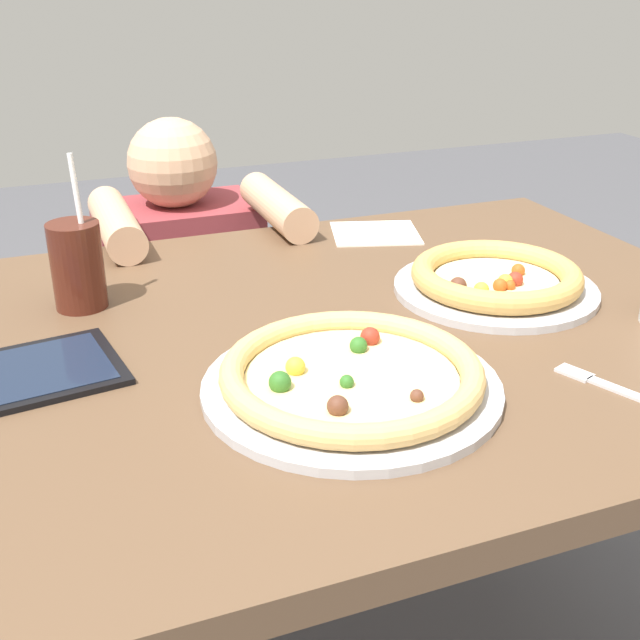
{
  "coord_description": "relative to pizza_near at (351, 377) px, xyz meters",
  "views": [
    {
      "loc": [
        -0.41,
        -0.95,
        1.23
      ],
      "look_at": [
        -0.06,
        -0.03,
        0.78
      ],
      "focal_mm": 44.9,
      "sensor_mm": 36.0,
      "label": 1
    }
  ],
  "objects": [
    {
      "name": "dining_table",
      "position": [
        0.07,
        0.18,
        -0.13
      ],
      "size": [
        1.24,
        0.95,
        0.75
      ],
      "color": "brown",
      "rests_on": "ground"
    },
    {
      "name": "pizza_near",
      "position": [
        0.0,
        0.0,
        0.0
      ],
      "size": [
        0.36,
        0.36,
        0.04
      ],
      "color": "#B7B7BC",
      "rests_on": "dining_table"
    },
    {
      "name": "diner_seated",
      "position": [
        -0.02,
        0.89,
        -0.33
      ],
      "size": [
        0.38,
        0.51,
        0.93
      ],
      "color": "#333847",
      "rests_on": "ground"
    },
    {
      "name": "paper_napkin",
      "position": [
        0.28,
        0.54,
        -0.02
      ],
      "size": [
        0.19,
        0.18,
        0.0
      ],
      "primitive_type": "cube",
      "rotation": [
        0.0,
        0.0,
        -0.29
      ],
      "color": "white",
      "rests_on": "dining_table"
    },
    {
      "name": "drink_cup_colored",
      "position": [
        -0.27,
        0.38,
        0.05
      ],
      "size": [
        0.08,
        0.08,
        0.23
      ],
      "color": "#4C1E14",
      "rests_on": "dining_table"
    },
    {
      "name": "pizza_far",
      "position": [
        0.33,
        0.21,
        0.0
      ],
      "size": [
        0.32,
        0.32,
        0.05
      ],
      "color": "#B7B7BC",
      "rests_on": "dining_table"
    },
    {
      "name": "tablet",
      "position": [
        -0.37,
        0.18,
        -0.02
      ],
      "size": [
        0.26,
        0.2,
        0.01
      ],
      "color": "black",
      "rests_on": "dining_table"
    },
    {
      "name": "fork",
      "position": [
        0.3,
        -0.12,
        -0.02
      ],
      "size": [
        0.09,
        0.19,
        0.0
      ],
      "color": "silver",
      "rests_on": "dining_table"
    }
  ]
}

